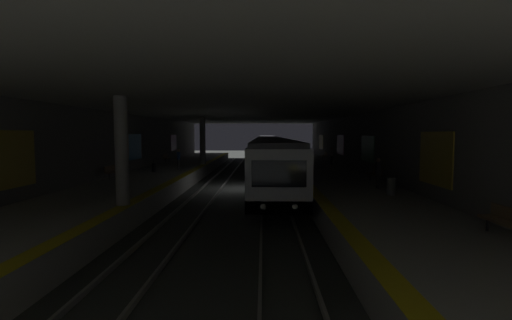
% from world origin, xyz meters
% --- Properties ---
extents(ground_plane, '(120.00, 120.00, 0.00)m').
position_xyz_m(ground_plane, '(0.00, 0.00, 0.00)').
color(ground_plane, '#383A38').
extents(track_left, '(60.00, 1.53, 0.16)m').
position_xyz_m(track_left, '(0.00, -2.20, 0.08)').
color(track_left, gray).
rests_on(track_left, ground).
extents(track_right, '(60.00, 1.53, 0.16)m').
position_xyz_m(track_right, '(0.00, 2.20, 0.08)').
color(track_right, gray).
rests_on(track_right, ground).
extents(platform_left, '(60.00, 5.30, 1.06)m').
position_xyz_m(platform_left, '(0.00, -6.55, 0.53)').
color(platform_left, '#A8A59E').
rests_on(platform_left, ground).
extents(platform_right, '(60.00, 5.30, 1.06)m').
position_xyz_m(platform_right, '(0.00, 6.55, 0.53)').
color(platform_right, '#A8A59E').
rests_on(platform_right, ground).
extents(wall_left, '(60.00, 0.56, 5.60)m').
position_xyz_m(wall_left, '(0.03, -9.45, 2.80)').
color(wall_left, slate).
rests_on(wall_left, ground).
extents(wall_right, '(60.00, 0.56, 5.60)m').
position_xyz_m(wall_right, '(0.01, 9.45, 2.80)').
color(wall_right, slate).
rests_on(wall_right, ground).
extents(ceiling_slab, '(60.00, 19.40, 0.40)m').
position_xyz_m(ceiling_slab, '(0.00, 0.00, 5.80)').
color(ceiling_slab, '#ADAAA3').
rests_on(ceiling_slab, wall_left).
extents(pillar_near, '(0.56, 0.56, 4.55)m').
position_xyz_m(pillar_near, '(-11.35, 4.35, 3.33)').
color(pillar_near, gray).
rests_on(pillar_near, platform_right).
extents(pillar_far, '(0.56, 0.56, 4.55)m').
position_xyz_m(pillar_far, '(8.78, 4.35, 3.33)').
color(pillar_far, gray).
rests_on(pillar_far, platform_right).
extents(metro_train, '(58.93, 2.83, 3.49)m').
position_xyz_m(metro_train, '(17.83, -2.20, 2.03)').
color(metro_train, silver).
rests_on(metro_train, track_left).
extents(bench_left_near, '(1.70, 0.47, 0.86)m').
position_xyz_m(bench_left_near, '(-15.90, -8.53, 1.57)').
color(bench_left_near, '#262628').
rests_on(bench_left_near, platform_left).
extents(bench_left_mid, '(1.70, 0.47, 0.86)m').
position_xyz_m(bench_left_mid, '(-3.70, -8.53, 1.57)').
color(bench_left_mid, '#262628').
rests_on(bench_left_mid, platform_left).
extents(bench_left_far, '(1.70, 0.47, 0.86)m').
position_xyz_m(bench_left_far, '(14.85, -8.53, 1.57)').
color(bench_left_far, '#262628').
rests_on(bench_left_far, platform_left).
extents(bench_right_near, '(1.70, 0.47, 0.86)m').
position_xyz_m(bench_right_near, '(-2.50, 8.53, 1.57)').
color(bench_right_near, '#262628').
rests_on(bench_right_near, platform_right).
extents(bench_right_mid, '(1.70, 0.47, 0.86)m').
position_xyz_m(bench_right_mid, '(11.08, 8.53, 1.57)').
color(bench_right_mid, '#262628').
rests_on(bench_right_mid, platform_right).
extents(person_waiting_near, '(0.60, 0.23, 1.69)m').
position_xyz_m(person_waiting_near, '(8.73, -8.17, 1.97)').
color(person_waiting_near, black).
rests_on(person_waiting_near, platform_left).
extents(person_walking_mid, '(0.60, 0.23, 1.66)m').
position_xyz_m(person_walking_mid, '(-6.56, -7.82, 1.95)').
color(person_walking_mid, '#252525').
rests_on(person_walking_mid, platform_left).
extents(person_standing_far, '(0.60, 0.24, 1.73)m').
position_xyz_m(person_standing_far, '(3.25, 5.41, 1.99)').
color(person_standing_far, '#454545').
rests_on(person_standing_far, platform_right).
extents(suitcase_rolling, '(0.33, 0.21, 0.97)m').
position_xyz_m(suitcase_rolling, '(1.75, 7.04, 1.39)').
color(suitcase_rolling, black).
rests_on(suitcase_rolling, platform_right).
extents(trash_bin, '(0.44, 0.44, 0.85)m').
position_xyz_m(trash_bin, '(-8.65, -7.80, 1.48)').
color(trash_bin, '#595B5E').
rests_on(trash_bin, platform_left).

